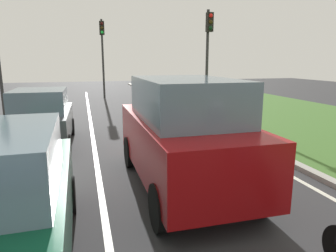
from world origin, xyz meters
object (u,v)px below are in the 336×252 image
traffic_light_far_median (102,45)px  car_hatchback_far (42,118)px  car_suv_ahead (184,133)px  traffic_light_near_right (208,43)px

traffic_light_far_median → car_hatchback_far: bearing=-102.6°
car_suv_ahead → car_hatchback_far: size_ratio=1.21×
car_hatchback_far → traffic_light_near_right: traffic_light_near_right is taller
car_suv_ahead → traffic_light_near_right: traffic_light_near_right is taller
car_suv_ahead → traffic_light_far_median: 16.49m
car_hatchback_far → traffic_light_far_median: bearing=78.2°
car_suv_ahead → car_hatchback_far: (-3.18, 4.17, -0.28)m
car_suv_ahead → car_hatchback_far: car_suv_ahead is taller
car_hatchback_far → traffic_light_far_median: traffic_light_far_median is taller
car_hatchback_far → traffic_light_far_median: 12.73m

